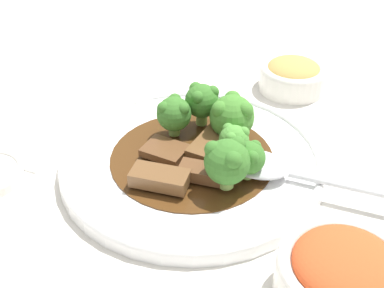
# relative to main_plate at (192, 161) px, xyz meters

# --- Properties ---
(ground_plane) EXTENTS (4.00, 4.00, 0.00)m
(ground_plane) POSITION_rel_main_plate_xyz_m (0.00, 0.00, -0.01)
(ground_plane) COLOR silver
(main_plate) EXTENTS (0.30, 0.30, 0.02)m
(main_plate) POSITION_rel_main_plate_xyz_m (0.00, 0.00, 0.00)
(main_plate) COLOR white
(main_plate) RESTS_ON ground_plane
(beef_strip_0) EXTENTS (0.05, 0.04, 0.01)m
(beef_strip_0) POSITION_rel_main_plate_xyz_m (-0.03, -0.01, 0.01)
(beef_strip_0) COLOR brown
(beef_strip_0) RESTS_ON main_plate
(beef_strip_1) EXTENTS (0.04, 0.07, 0.01)m
(beef_strip_1) POSITION_rel_main_plate_xyz_m (0.01, 0.02, 0.01)
(beef_strip_1) COLOR brown
(beef_strip_1) RESTS_ON main_plate
(beef_strip_2) EXTENTS (0.05, 0.04, 0.01)m
(beef_strip_2) POSITION_rel_main_plate_xyz_m (0.03, -0.03, 0.02)
(beef_strip_2) COLOR brown
(beef_strip_2) RESTS_ON main_plate
(beef_strip_3) EXTENTS (0.07, 0.05, 0.02)m
(beef_strip_3) POSITION_rel_main_plate_xyz_m (0.00, -0.06, 0.02)
(beef_strip_3) COLOR brown
(beef_strip_3) RESTS_ON main_plate
(broccoli_floret_0) EXTENTS (0.04, 0.04, 0.05)m
(broccoli_floret_0) POSITION_rel_main_plate_xyz_m (-0.04, 0.02, 0.04)
(broccoli_floret_0) COLOR #7FA84C
(broccoli_floret_0) RESTS_ON main_plate
(broccoli_floret_1) EXTENTS (0.04, 0.04, 0.05)m
(broccoli_floret_1) POSITION_rel_main_plate_xyz_m (-0.03, 0.06, 0.04)
(broccoli_floret_1) COLOR #7FA84C
(broccoli_floret_1) RESTS_ON main_plate
(broccoli_floret_2) EXTENTS (0.04, 0.04, 0.04)m
(broccoli_floret_2) POSITION_rel_main_plate_xyz_m (0.07, -0.00, 0.04)
(broccoli_floret_2) COLOR #7FA84C
(broccoli_floret_2) RESTS_ON main_plate
(broccoli_floret_3) EXTENTS (0.05, 0.05, 0.05)m
(broccoli_floret_3) POSITION_rel_main_plate_xyz_m (0.02, 0.06, 0.04)
(broccoli_floret_3) COLOR #7FA84C
(broccoli_floret_3) RESTS_ON main_plate
(broccoli_floret_4) EXTENTS (0.03, 0.03, 0.04)m
(broccoli_floret_4) POSITION_rel_main_plate_xyz_m (0.04, 0.02, 0.03)
(broccoli_floret_4) COLOR #7FA84C
(broccoli_floret_4) RESTS_ON main_plate
(broccoli_floret_5) EXTENTS (0.05, 0.05, 0.06)m
(broccoli_floret_5) POSITION_rel_main_plate_xyz_m (0.06, -0.03, 0.04)
(broccoli_floret_5) COLOR #8EB756
(broccoli_floret_5) RESTS_ON main_plate
(serving_spoon) EXTENTS (0.24, 0.08, 0.01)m
(serving_spoon) POSITION_rel_main_plate_xyz_m (0.09, 0.02, 0.02)
(serving_spoon) COLOR silver
(serving_spoon) RESTS_ON main_plate
(side_bowl_kimchi) EXTENTS (0.11, 0.11, 0.06)m
(side_bowl_kimchi) POSITION_rel_main_plate_xyz_m (0.21, -0.08, 0.02)
(side_bowl_kimchi) COLOR white
(side_bowl_kimchi) RESTS_ON ground_plane
(side_bowl_appetizer) EXTENTS (0.09, 0.09, 0.04)m
(side_bowl_appetizer) POSITION_rel_main_plate_xyz_m (0.02, 0.23, 0.01)
(side_bowl_appetizer) COLOR white
(side_bowl_appetizer) RESTS_ON ground_plane
(paper_napkin) EXTENTS (0.13, 0.12, 0.01)m
(paper_napkin) POSITION_rel_main_plate_xyz_m (-0.20, -0.07, -0.01)
(paper_napkin) COLOR white
(paper_napkin) RESTS_ON ground_plane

